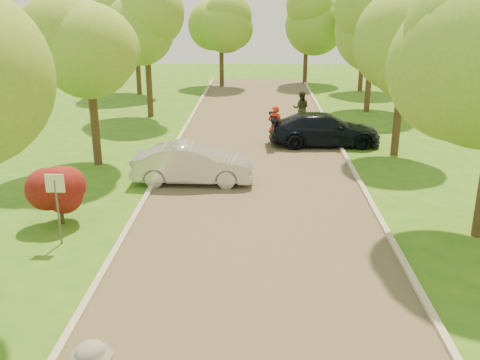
# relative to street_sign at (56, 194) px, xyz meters

# --- Properties ---
(ground) EXTENTS (100.00, 100.00, 0.00)m
(ground) POSITION_rel_street_sign_xyz_m (5.80, -4.00, -1.56)
(ground) COLOR #296919
(ground) RESTS_ON ground
(road) EXTENTS (8.00, 60.00, 0.01)m
(road) POSITION_rel_street_sign_xyz_m (5.80, 4.00, -1.56)
(road) COLOR #4C4438
(road) RESTS_ON ground
(curb_left) EXTENTS (0.18, 60.00, 0.12)m
(curb_left) POSITION_rel_street_sign_xyz_m (1.75, 4.00, -1.50)
(curb_left) COLOR #B2AD9E
(curb_left) RESTS_ON ground
(curb_right) EXTENTS (0.18, 60.00, 0.12)m
(curb_right) POSITION_rel_street_sign_xyz_m (9.85, 4.00, -1.50)
(curb_right) COLOR #B2AD9E
(curb_right) RESTS_ON ground
(street_sign) EXTENTS (0.55, 0.06, 2.17)m
(street_sign) POSITION_rel_street_sign_xyz_m (0.00, 0.00, 0.00)
(street_sign) COLOR #59595E
(street_sign) RESTS_ON ground
(red_shrub) EXTENTS (1.70, 1.70, 1.95)m
(red_shrub) POSITION_rel_street_sign_xyz_m (-0.50, 1.50, -0.47)
(red_shrub) COLOR #382619
(red_shrub) RESTS_ON ground
(tree_l_midb) EXTENTS (4.30, 4.20, 6.62)m
(tree_l_midb) POSITION_rel_street_sign_xyz_m (-1.01, 8.00, 3.02)
(tree_l_midb) COLOR #382619
(tree_l_midb) RESTS_ON ground
(tree_l_far) EXTENTS (4.92, 4.80, 7.79)m
(tree_l_far) POSITION_rel_street_sign_xyz_m (-0.59, 18.00, 3.90)
(tree_l_far) COLOR #382619
(tree_l_far) RESTS_ON ground
(tree_r_midb) EXTENTS (4.51, 4.40, 7.01)m
(tree_r_midb) POSITION_rel_street_sign_xyz_m (12.40, 10.00, 3.32)
(tree_r_midb) COLOR #382619
(tree_r_midb) RESTS_ON ground
(tree_r_far) EXTENTS (5.33, 5.20, 8.34)m
(tree_r_far) POSITION_rel_street_sign_xyz_m (13.03, 20.00, 4.27)
(tree_r_far) COLOR #382619
(tree_r_far) RESTS_ON ground
(tree_bg_a) EXTENTS (5.12, 5.00, 7.72)m
(tree_bg_a) POSITION_rel_street_sign_xyz_m (-2.98, 26.00, 3.75)
(tree_bg_a) COLOR #382619
(tree_bg_a) RESTS_ON ground
(tree_bg_b) EXTENTS (5.12, 5.00, 7.95)m
(tree_bg_b) POSITION_rel_street_sign_xyz_m (14.02, 28.00, 3.97)
(tree_bg_b) COLOR #382619
(tree_bg_b) RESTS_ON ground
(tree_bg_c) EXTENTS (4.92, 4.80, 7.33)m
(tree_bg_c) POSITION_rel_street_sign_xyz_m (3.01, 30.00, 3.46)
(tree_bg_c) COLOR #382619
(tree_bg_c) RESTS_ON ground
(tree_bg_d) EXTENTS (5.12, 5.00, 7.72)m
(tree_bg_d) POSITION_rel_street_sign_xyz_m (10.02, 32.00, 3.75)
(tree_bg_d) COLOR #382619
(tree_bg_d) RESTS_ON ground
(silver_sedan) EXTENTS (4.72, 1.67, 1.55)m
(silver_sedan) POSITION_rel_street_sign_xyz_m (3.29, 5.67, -0.79)
(silver_sedan) COLOR #B8B7BC
(silver_sedan) RESTS_ON ground
(dark_sedan) EXTENTS (5.55, 2.45, 1.58)m
(dark_sedan) POSITION_rel_street_sign_xyz_m (9.10, 11.58, -0.77)
(dark_sedan) COLOR black
(dark_sedan) RESTS_ON ground
(person_striped) EXTENTS (0.75, 0.52, 1.97)m
(person_striped) POSITION_rel_street_sign_xyz_m (6.67, 11.55, -0.58)
(person_striped) COLOR red
(person_striped) RESTS_ON ground
(person_olive) EXTENTS (0.98, 0.79, 1.93)m
(person_olive) POSITION_rel_street_sign_xyz_m (8.27, 16.04, -0.60)
(person_olive) COLOR #262D1B
(person_olive) RESTS_ON ground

